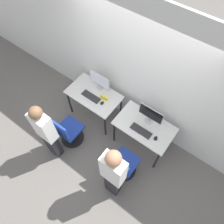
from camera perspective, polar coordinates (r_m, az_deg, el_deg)
ground_plane at (r=4.66m, az=-0.94°, el=-7.00°), size 20.00×20.00×0.00m
wall_back at (r=3.85m, az=5.76°, el=10.37°), size 12.00×0.05×2.80m
desk_left at (r=4.42m, az=-4.72°, el=3.93°), size 1.07×0.64×0.76m
monitor_left at (r=4.27m, az=-3.26°, el=8.12°), size 0.47×0.15×0.38m
keyboard_left at (r=4.30m, az=-5.50°, el=4.04°), size 0.40×0.14×0.02m
mouse_left at (r=4.19m, az=-2.62°, el=2.35°), size 0.06×0.09×0.03m
office_chair_left at (r=4.41m, az=-11.36°, el=-5.10°), size 0.48×0.48×0.89m
person_left at (r=3.92m, az=-16.79°, el=-5.03°), size 0.36×0.21×1.61m
desk_right at (r=4.07m, az=8.39°, el=-4.24°), size 1.07×0.64×0.76m
monitor_right at (r=3.88m, az=10.07°, el=-0.62°), size 0.47×0.15×0.38m
keyboard_right at (r=3.92m, az=7.59°, el=-4.86°), size 0.40×0.14×0.02m
mouse_right at (r=3.89m, az=11.31°, el=-6.74°), size 0.06×0.09×0.03m
office_chair_right at (r=4.07m, az=2.83°, el=-13.71°), size 0.48×0.48×0.89m
person_right at (r=3.42m, az=0.30°, el=-15.83°), size 0.36×0.23×1.72m
placard_left at (r=4.23m, az=-2.12°, el=3.75°), size 0.16×0.03×0.08m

